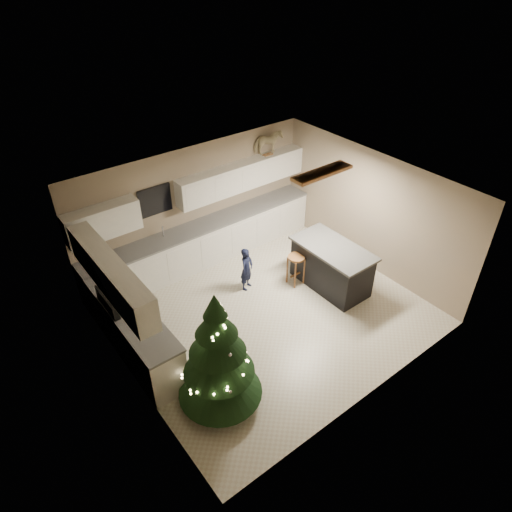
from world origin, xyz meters
The scene contains 8 objects.
ground_plane centered at (0.00, 0.00, 0.00)m, with size 5.50×5.50×0.00m, color beige.
room_shell centered at (0.02, 0.00, 1.75)m, with size 5.52×5.02×2.61m.
cabinetry centered at (-0.91, 1.65, 0.76)m, with size 5.50×3.20×2.00m.
island centered at (1.57, -0.13, 0.48)m, with size 0.90×1.70×0.95m.
bar_stool centered at (1.05, 0.36, 0.51)m, with size 0.35×0.35×0.68m.
christmas_tree centered at (-1.85, -1.14, 0.89)m, with size 1.36×1.31×2.17m.
toddler centered at (0.15, 0.86, 0.48)m, with size 0.35×0.23×0.96m, color black.
rocking_horse centered at (1.86, 2.33, 2.28)m, with size 0.67×0.42×0.55m.
Camera 1 is at (-4.21, -5.10, 6.05)m, focal length 32.00 mm.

